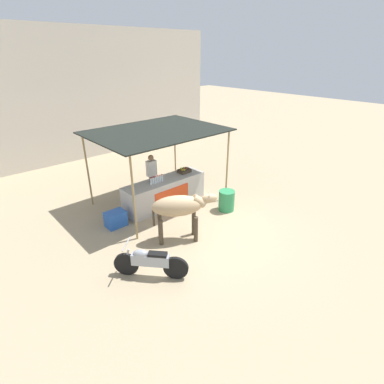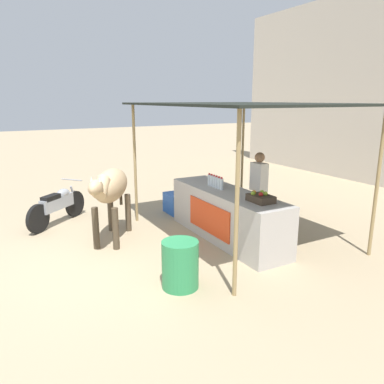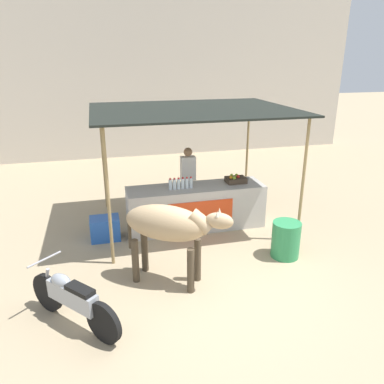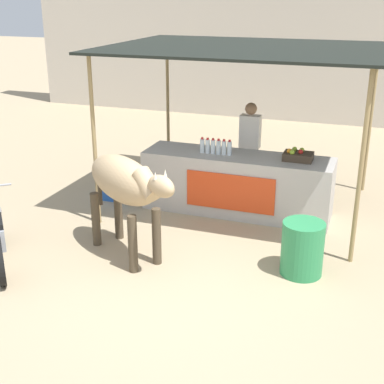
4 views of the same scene
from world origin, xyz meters
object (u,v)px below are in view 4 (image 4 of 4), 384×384
(fruit_crate, at_px, (298,156))
(vendor_behind_counter, at_px, (249,149))
(water_barrel, at_px, (302,248))
(cooler_box, at_px, (123,186))
(cow, at_px, (125,184))
(stall_counter, at_px, (237,184))

(fruit_crate, distance_m, vendor_behind_counter, 1.17)
(vendor_behind_counter, height_order, water_barrel, vendor_behind_counter)
(vendor_behind_counter, xyz_separation_m, cooler_box, (-2.00, -0.85, -0.61))
(fruit_crate, relative_size, cow, 0.25)
(stall_counter, xyz_separation_m, cooler_box, (-1.99, -0.10, -0.24))
(fruit_crate, xyz_separation_m, cow, (-1.91, -2.03, 0.00))
(fruit_crate, relative_size, water_barrel, 0.63)
(cooler_box, xyz_separation_m, water_barrel, (3.30, -1.59, 0.11))
(vendor_behind_counter, relative_size, cooler_box, 2.75)
(stall_counter, relative_size, vendor_behind_counter, 1.82)
(fruit_crate, relative_size, vendor_behind_counter, 0.27)
(fruit_crate, bearing_deg, stall_counter, -176.79)
(fruit_crate, height_order, cooler_box, fruit_crate)
(fruit_crate, xyz_separation_m, vendor_behind_counter, (-0.92, 0.70, -0.18))
(stall_counter, distance_m, vendor_behind_counter, 0.84)
(stall_counter, xyz_separation_m, vendor_behind_counter, (0.01, 0.75, 0.37))
(stall_counter, bearing_deg, vendor_behind_counter, 89.50)
(stall_counter, xyz_separation_m, cow, (-0.98, -1.98, 0.55))
(cooler_box, relative_size, water_barrel, 0.85)
(stall_counter, bearing_deg, water_barrel, -52.07)
(fruit_crate, xyz_separation_m, cooler_box, (-2.92, -0.15, -0.79))
(water_barrel, bearing_deg, stall_counter, 127.93)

